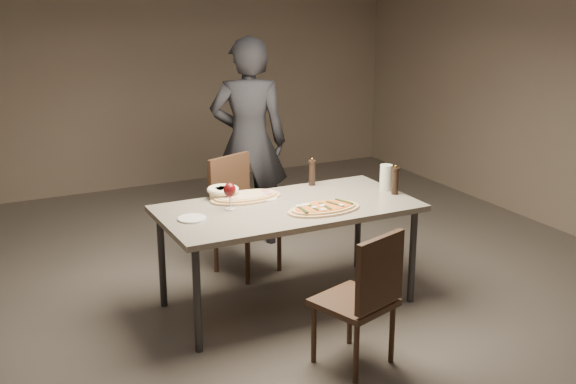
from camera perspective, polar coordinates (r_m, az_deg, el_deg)
name	(u,v)px	position (r m, az deg, el deg)	size (l,w,h in m)	color
room	(288,114)	(4.89, 0.00, 6.18)	(7.00, 7.00, 7.00)	#59534D
dining_table	(288,213)	(5.07, 0.00, -1.70)	(1.80, 0.90, 0.75)	gray
zucchini_pizza	(324,208)	(4.95, 2.83, -1.28)	(0.54, 0.30, 0.05)	tan
ham_pizza	(246,197)	(5.21, -3.35, -0.38)	(0.54, 0.30, 0.04)	tan
bread_basket	(223,192)	(5.23, -5.16, 0.03)	(0.23, 0.23, 0.08)	beige
oil_dish	(269,199)	(5.18, -1.52, -0.54)	(0.12, 0.12, 0.01)	white
pepper_mill_left	(312,172)	(5.52, 1.92, 1.57)	(0.06, 0.06, 0.22)	black
pepper_mill_right	(395,180)	(5.35, 8.46, 0.91)	(0.06, 0.06, 0.22)	black
carafe	(386,177)	(5.45, 7.75, 1.14)	(0.09, 0.09, 0.19)	silver
wine_glass	(230,191)	(4.95, -4.63, 0.10)	(0.09, 0.09, 0.19)	silver
side_plate	(192,219)	(4.81, -7.59, -2.10)	(0.19, 0.19, 0.01)	white
chair_near	(365,293)	(4.34, 6.09, -7.96)	(0.52, 0.52, 0.87)	#3E271A
chair_far	(239,208)	(5.77, -3.87, -1.25)	(0.57, 0.57, 0.93)	#3E271A
diner	(249,142)	(6.28, -3.11, 3.95)	(0.67, 0.44, 1.82)	black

